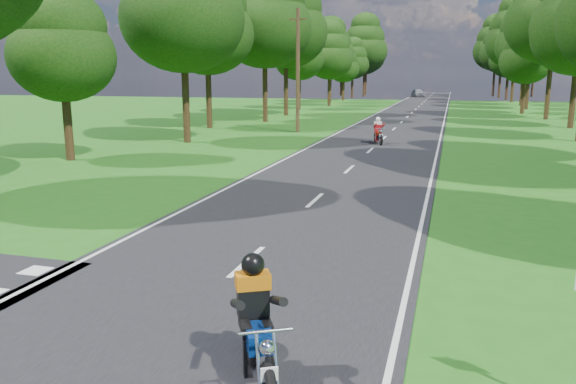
% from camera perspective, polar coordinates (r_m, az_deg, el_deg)
% --- Properties ---
extents(ground, '(160.00, 160.00, 0.00)m').
position_cam_1_polar(ground, '(9.99, -8.23, -10.66)').
color(ground, '#215E15').
rests_on(ground, ground).
extents(main_road, '(7.00, 140.00, 0.02)m').
position_cam_1_polar(main_road, '(58.62, 12.48, 7.86)').
color(main_road, black).
rests_on(main_road, ground).
extents(road_markings, '(7.40, 140.00, 0.01)m').
position_cam_1_polar(road_markings, '(56.77, 12.21, 7.77)').
color(road_markings, silver).
rests_on(road_markings, main_road).
extents(treeline, '(40.00, 115.35, 14.78)m').
position_cam_1_polar(treeline, '(68.62, 14.63, 15.20)').
color(treeline, black).
rests_on(treeline, ground).
extents(telegraph_pole, '(1.20, 0.26, 8.00)m').
position_cam_1_polar(telegraph_pole, '(37.69, 1.01, 12.25)').
color(telegraph_pole, '#382616').
rests_on(telegraph_pole, ground).
extents(rider_near_blue, '(1.50, 2.02, 1.62)m').
position_cam_1_polar(rider_near_blue, '(7.08, -3.25, -12.98)').
color(rider_near_blue, navy).
rests_on(rider_near_blue, main_road).
extents(rider_far_red, '(1.13, 1.87, 1.48)m').
position_cam_1_polar(rider_far_red, '(31.76, 9.17, 6.20)').
color(rider_far_red, '#B6220E').
rests_on(rider_far_red, main_road).
extents(distant_car, '(2.90, 4.46, 1.41)m').
position_cam_1_polar(distant_car, '(100.82, 13.08, 9.80)').
color(distant_car, silver).
rests_on(distant_car, main_road).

